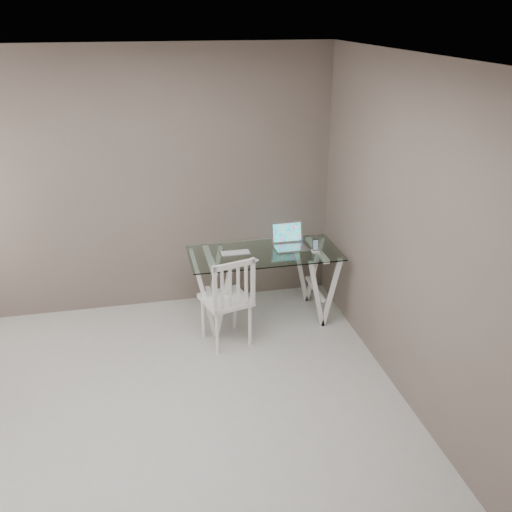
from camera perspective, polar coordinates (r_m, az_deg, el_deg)
The scene contains 7 objects.
room at distance 3.67m, azimuth -12.07°, elevation 2.80°, with size 4.50×4.52×2.71m.
desk at distance 5.83m, azimuth 0.81°, elevation -2.92°, with size 1.50×0.70×0.75m.
chair at distance 5.33m, azimuth -2.71°, elevation -4.18°, with size 0.51×0.51×0.92m.
laptop at distance 5.82m, azimuth 3.31°, elevation 1.50°, with size 0.32×0.29×0.22m.
keyboard at distance 5.66m, azimuth -2.10°, elevation 0.32°, with size 0.30×0.13×0.01m, color silver.
mouse at distance 5.46m, azimuth -0.21°, elevation -0.46°, with size 0.10×0.06×0.03m, color silver.
phone_dock at distance 5.71m, azimuth 5.97°, elevation 0.75°, with size 0.07×0.07×0.13m.
Camera 1 is at (-0.03, -3.42, 2.99)m, focal length 40.00 mm.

